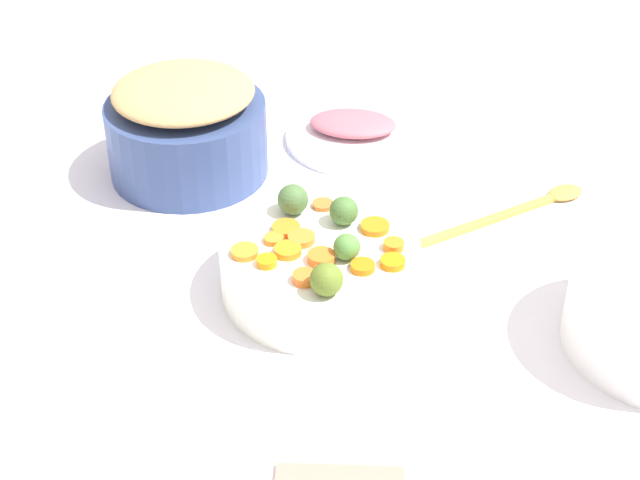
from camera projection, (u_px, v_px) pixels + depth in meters
tabletop at (337, 280)px, 1.33m from camera, size 2.40×2.40×0.02m
serving_bowl_carrots at (320, 269)px, 1.27m from camera, size 0.27×0.27×0.07m
metal_pot at (187, 138)px, 1.50m from camera, size 0.25×0.25×0.12m
stuffing_mound at (183, 92)px, 1.46m from camera, size 0.22×0.22×0.04m
carrot_slice_0 at (245, 252)px, 1.23m from camera, size 0.05×0.05×0.01m
carrot_slice_1 at (274, 239)px, 1.25m from camera, size 0.04×0.04×0.01m
carrot_slice_2 at (321, 257)px, 1.22m from camera, size 0.04×0.04×0.01m
carrot_slice_3 at (267, 262)px, 1.21m from camera, size 0.04×0.04×0.01m
carrot_slice_4 at (286, 227)px, 1.27m from camera, size 0.05×0.05×0.01m
carrot_slice_5 at (305, 278)px, 1.18m from camera, size 0.04×0.04×0.01m
carrot_slice_6 at (394, 245)px, 1.24m from camera, size 0.03×0.03×0.01m
carrot_slice_7 at (288, 250)px, 1.23m from camera, size 0.04×0.04×0.01m
carrot_slice_8 at (375, 226)px, 1.28m from camera, size 0.05×0.05×0.01m
carrot_slice_9 at (323, 205)px, 1.32m from camera, size 0.03×0.03×0.01m
carrot_slice_10 at (363, 267)px, 1.20m from camera, size 0.03×0.03×0.01m
carrot_slice_11 at (301, 238)px, 1.25m from camera, size 0.05×0.05×0.01m
carrot_slice_12 at (393, 262)px, 1.21m from camera, size 0.04×0.04×0.01m
brussels_sprout_0 at (347, 247)px, 1.22m from camera, size 0.04×0.04×0.04m
brussels_sprout_1 at (326, 279)px, 1.16m from camera, size 0.04×0.04×0.04m
brussels_sprout_2 at (344, 211)px, 1.28m from camera, size 0.04×0.04×0.04m
brussels_sprout_3 at (293, 199)px, 1.30m from camera, size 0.04×0.04×0.04m
wooden_spoon at (525, 207)px, 1.45m from camera, size 0.30×0.18×0.01m
ham_plate at (357, 138)px, 1.62m from camera, size 0.24×0.24×0.01m
ham_slice_main at (353, 123)px, 1.62m from camera, size 0.16×0.12×0.03m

